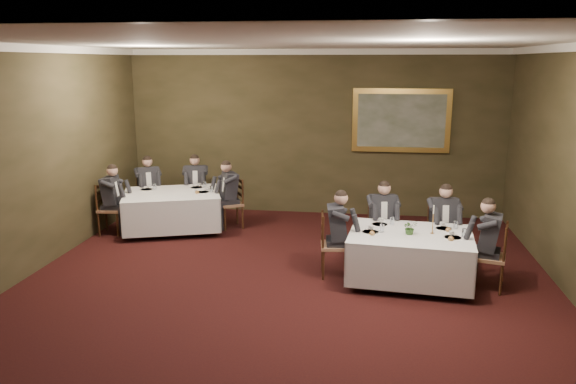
% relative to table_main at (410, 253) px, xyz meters
% --- Properties ---
extents(ground, '(10.00, 10.00, 0.00)m').
position_rel_table_main_xyz_m(ground, '(-1.82, -1.21, -0.45)').
color(ground, black).
rests_on(ground, ground).
extents(ceiling, '(8.00, 10.00, 0.10)m').
position_rel_table_main_xyz_m(ceiling, '(-1.82, -1.21, 3.05)').
color(ceiling, silver).
rests_on(ceiling, back_wall).
extents(back_wall, '(8.00, 0.10, 3.50)m').
position_rel_table_main_xyz_m(back_wall, '(-1.82, 3.79, 1.30)').
color(back_wall, '#302C18').
rests_on(back_wall, ground).
extents(crown_molding, '(8.00, 10.00, 0.12)m').
position_rel_table_main_xyz_m(crown_molding, '(-1.82, -1.21, 2.99)').
color(crown_molding, white).
rests_on(crown_molding, back_wall).
extents(table_main, '(1.93, 1.54, 0.67)m').
position_rel_table_main_xyz_m(table_main, '(0.00, 0.00, 0.00)').
color(table_main, black).
rests_on(table_main, ground).
extents(table_second, '(2.18, 1.91, 0.67)m').
position_rel_table_main_xyz_m(table_second, '(-4.42, 2.05, 0.00)').
color(table_second, black).
rests_on(table_second, ground).
extents(chair_main_backleft, '(0.50, 0.49, 1.00)m').
position_rel_table_main_xyz_m(chair_main_backleft, '(-0.40, 0.97, -0.17)').
color(chair_main_backleft, '#986C4D').
rests_on(chair_main_backleft, ground).
extents(diner_main_backleft, '(0.47, 0.54, 1.35)m').
position_rel_table_main_xyz_m(diner_main_backleft, '(-0.40, 0.96, 0.06)').
color(diner_main_backleft, black).
rests_on(diner_main_backleft, chair_main_backleft).
extents(chair_main_backright, '(0.49, 0.47, 1.00)m').
position_rel_table_main_xyz_m(chair_main_backright, '(0.57, 0.88, -0.17)').
color(chair_main_backright, '#986C4D').
rests_on(chair_main_backright, ground).
extents(diner_main_backright, '(0.46, 0.53, 1.35)m').
position_rel_table_main_xyz_m(diner_main_backright, '(0.57, 0.87, 0.06)').
color(diner_main_backright, black).
rests_on(diner_main_backright, chair_main_backright).
extents(chair_main_endleft, '(0.47, 0.48, 1.00)m').
position_rel_table_main_xyz_m(chair_main_endleft, '(-1.14, 0.10, -0.17)').
color(chair_main_endleft, '#986C4D').
rests_on(chair_main_endleft, ground).
extents(diner_main_endleft, '(0.52, 0.45, 1.35)m').
position_rel_table_main_xyz_m(diner_main_endleft, '(-1.13, 0.11, 0.06)').
color(diner_main_endleft, black).
rests_on(diner_main_endleft, chair_main_endleft).
extents(chair_main_endright, '(0.52, 0.53, 1.00)m').
position_rel_table_main_xyz_m(chair_main_endright, '(1.14, -0.11, -0.17)').
color(chair_main_endright, '#986C4D').
rests_on(chair_main_endright, ground).
extents(diner_main_endright, '(0.57, 0.51, 1.35)m').
position_rel_table_main_xyz_m(diner_main_endright, '(1.13, -0.11, 0.06)').
color(diner_main_endright, black).
rests_on(diner_main_endright, chair_main_endright).
extents(chair_sec_backleft, '(0.59, 0.59, 1.00)m').
position_rel_table_main_xyz_m(chair_sec_backleft, '(-5.19, 2.78, -0.17)').
color(chair_sec_backleft, '#986C4D').
rests_on(chair_sec_backleft, ground).
extents(diner_sec_backleft, '(0.59, 0.62, 1.35)m').
position_rel_table_main_xyz_m(diner_sec_backleft, '(-5.18, 2.77, 0.06)').
color(diner_sec_backleft, black).
rests_on(diner_sec_backleft, chair_sec_backleft).
extents(chair_sec_backright, '(0.53, 0.51, 1.00)m').
position_rel_table_main_xyz_m(chair_sec_backright, '(-4.25, 3.10, -0.17)').
color(chair_sec_backright, '#986C4D').
rests_on(chair_sec_backright, ground).
extents(diner_sec_backright, '(0.50, 0.56, 1.35)m').
position_rel_table_main_xyz_m(diner_sec_backright, '(-4.25, 3.09, 0.06)').
color(diner_sec_backright, black).
rests_on(diner_sec_backright, chair_sec_backright).
extents(chair_sec_endright, '(0.58, 0.59, 1.00)m').
position_rel_table_main_xyz_m(chair_sec_endright, '(-3.32, 2.42, -0.17)').
color(chair_sec_endright, '#986C4D').
rests_on(chair_sec_endright, ground).
extents(diner_sec_endright, '(0.61, 0.58, 1.35)m').
position_rel_table_main_xyz_m(diner_sec_endright, '(-3.33, 2.42, 0.06)').
color(diner_sec_endright, black).
rests_on(diner_sec_endright, chair_sec_endright).
extents(chair_sec_endleft, '(0.45, 0.47, 1.00)m').
position_rel_table_main_xyz_m(chair_sec_endleft, '(-5.52, 1.68, -0.17)').
color(chair_sec_endleft, '#986C4D').
rests_on(chair_sec_endleft, ground).
extents(diner_sec_endleft, '(0.51, 0.44, 1.35)m').
position_rel_table_main_xyz_m(diner_sec_endleft, '(-5.51, 1.68, 0.06)').
color(diner_sec_endleft, black).
rests_on(diner_sec_endleft, chair_sec_endleft).
extents(centerpiece, '(0.26, 0.24, 0.23)m').
position_rel_table_main_xyz_m(centerpiece, '(-0.02, -0.04, 0.43)').
color(centerpiece, '#2D5926').
rests_on(centerpiece, table_main).
extents(candlestick, '(0.06, 0.06, 0.44)m').
position_rel_table_main_xyz_m(candlestick, '(0.31, 0.04, 0.48)').
color(candlestick, '#B37B36').
rests_on(candlestick, table_main).
extents(place_setting_table_main, '(0.33, 0.31, 0.14)m').
position_rel_table_main_xyz_m(place_setting_table_main, '(-0.40, 0.45, 0.35)').
color(place_setting_table_main, white).
rests_on(place_setting_table_main, table_main).
extents(place_setting_table_second, '(0.33, 0.31, 0.14)m').
position_rel_table_main_xyz_m(place_setting_table_second, '(-4.95, 2.28, 0.35)').
color(place_setting_table_second, white).
rests_on(place_setting_table_second, table_second).
extents(painting, '(2.00, 0.09, 1.31)m').
position_rel_table_main_xyz_m(painting, '(-0.00, 3.73, 1.60)').
color(painting, '#DFA751').
rests_on(painting, back_wall).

